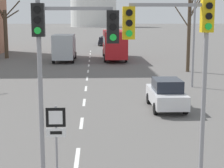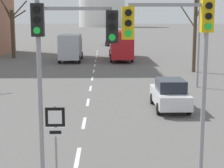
{
  "view_description": "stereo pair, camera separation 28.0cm",
  "coord_description": "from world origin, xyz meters",
  "views": [
    {
      "loc": [
        0.66,
        -5.35,
        4.89
      ],
      "look_at": [
        1.22,
        6.8,
        2.77
      ],
      "focal_mm": 60.0,
      "sensor_mm": 36.0,
      "label": 1
    },
    {
      "loc": [
        0.94,
        -5.36,
        4.89
      ],
      "look_at": [
        1.22,
        6.8,
        2.77
      ],
      "focal_mm": 60.0,
      "sensor_mm": 36.0,
      "label": 2
    }
  ],
  "objects": [
    {
      "name": "street_lamp_right",
      "position": [
        7.37,
        21.23,
        5.47
      ],
      "size": [
        2.19,
        0.36,
        9.0
      ],
      "color": "gray",
      "rests_on": "ground_plane"
    },
    {
      "name": "delivery_truck",
      "position": [
        -2.88,
        38.62,
        1.7
      ],
      "size": [
        2.44,
        7.2,
        3.14
      ],
      "color": "#333842",
      "rests_on": "ground_plane"
    },
    {
      "name": "lane_stripe_5",
      "position": [
        0.0,
        25.42,
        0.0
      ],
      "size": [
        0.16,
        2.0,
        0.01
      ],
      "primitive_type": "cube",
      "color": "silver",
      "rests_on": "ground_plane"
    },
    {
      "name": "sedan_mid_centre",
      "position": [
        2.61,
        70.82,
        0.77
      ],
      "size": [
        1.74,
        4.34,
        1.49
      ],
      "color": "navy",
      "rests_on": "ground_plane"
    },
    {
      "name": "traffic_signal_near_right",
      "position": [
        3.22,
        5.84,
        4.23
      ],
      "size": [
        2.71,
        0.34,
        5.55
      ],
      "color": "gray",
      "rests_on": "ground_plane"
    },
    {
      "name": "sedan_near_right",
      "position": [
        2.2,
        64.76,
        0.79
      ],
      "size": [
        1.87,
        4.27,
        1.59
      ],
      "color": "black",
      "rests_on": "ground_plane"
    },
    {
      "name": "lane_stripe_4",
      "position": [
        0.0,
        20.92,
        0.0
      ],
      "size": [
        0.16,
        2.0,
        0.01
      ],
      "primitive_type": "cube",
      "color": "silver",
      "rests_on": "ground_plane"
    },
    {
      "name": "lane_stripe_9",
      "position": [
        0.0,
        43.42,
        0.0
      ],
      "size": [
        0.16,
        2.0,
        0.01
      ],
      "primitive_type": "cube",
      "color": "silver",
      "rests_on": "ground_plane"
    },
    {
      "name": "lane_stripe_1",
      "position": [
        0.0,
        7.42,
        0.0
      ],
      "size": [
        0.16,
        2.0,
        0.01
      ],
      "primitive_type": "cube",
      "color": "silver",
      "rests_on": "ground_plane"
    },
    {
      "name": "lane_stripe_8",
      "position": [
        0.0,
        38.92,
        0.0
      ],
      "size": [
        0.16,
        2.0,
        0.01
      ],
      "primitive_type": "cube",
      "color": "silver",
      "rests_on": "ground_plane"
    },
    {
      "name": "lane_stripe_6",
      "position": [
        0.0,
        29.92,
        0.0
      ],
      "size": [
        0.16,
        2.0,
        0.01
      ],
      "primitive_type": "cube",
      "color": "silver",
      "rests_on": "ground_plane"
    },
    {
      "name": "bare_tree_right_near",
      "position": [
        9.44,
        29.21,
        3.85
      ],
      "size": [
        3.07,
        4.49,
        7.66
      ],
      "color": "#473828",
      "rests_on": "ground_plane"
    },
    {
      "name": "route_sign_post",
      "position": [
        -0.55,
        5.76,
        1.55
      ],
      "size": [
        0.6,
        0.08,
        2.28
      ],
      "color": "gray",
      "rests_on": "ground_plane"
    },
    {
      "name": "lane_stripe_10",
      "position": [
        0.0,
        47.92,
        0.0
      ],
      "size": [
        0.16,
        2.0,
        0.01
      ],
      "primitive_type": "cube",
      "color": "silver",
      "rests_on": "ground_plane"
    },
    {
      "name": "lane_stripe_3",
      "position": [
        0.0,
        16.42,
        0.0
      ],
      "size": [
        0.16,
        2.0,
        0.01
      ],
      "primitive_type": "cube",
      "color": "silver",
      "rests_on": "ground_plane"
    },
    {
      "name": "lane_stripe_7",
      "position": [
        0.0,
        34.42,
        0.0
      ],
      "size": [
        0.16,
        2.0,
        0.01
      ],
      "primitive_type": "cube",
      "color": "silver",
      "rests_on": "ground_plane"
    },
    {
      "name": "lane_stripe_11",
      "position": [
        0.0,
        52.42,
        0.0
      ],
      "size": [
        0.16,
        2.0,
        0.01
      ],
      "primitive_type": "cube",
      "color": "silver",
      "rests_on": "ground_plane"
    },
    {
      "name": "lane_stripe_2",
      "position": [
        0.0,
        11.92,
        0.0
      ],
      "size": [
        0.16,
        2.0,
        0.01
      ],
      "primitive_type": "cube",
      "color": "silver",
      "rests_on": "ground_plane"
    },
    {
      "name": "city_bus",
      "position": [
        3.03,
        40.5,
        2.05
      ],
      "size": [
        2.66,
        10.8,
        3.48
      ],
      "color": "red",
      "rests_on": "ground_plane"
    },
    {
      "name": "traffic_signal_centre_tall",
      "position": [
        -0.24,
        5.74,
        4.14
      ],
      "size": [
        2.53,
        0.34,
        5.44
      ],
      "color": "gray",
      "rests_on": "ground_plane"
    },
    {
      "name": "bare_tree_left_near",
      "position": [
        -10.48,
        42.41,
        3.51
      ],
      "size": [
        3.66,
        2.81,
        7.29
      ],
      "color": "#473828",
      "rests_on": "ground_plane"
    },
    {
      "name": "sedan_near_left",
      "position": [
        4.57,
        14.61,
        0.84
      ],
      "size": [
        1.76,
        4.11,
        1.68
      ],
      "color": "silver",
      "rests_on": "ground_plane"
    }
  ]
}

